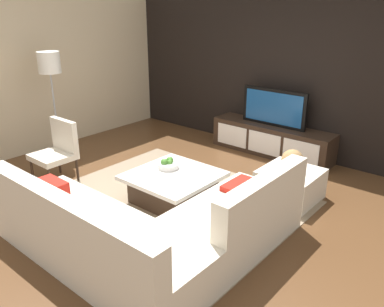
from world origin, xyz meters
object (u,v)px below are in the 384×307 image
fruit_bowl (168,164)px  television (274,108)px  media_console (271,140)px  ottoman (290,185)px  sectional_couch (151,230)px  decorative_ball (292,160)px  floor_lamp (50,69)px  coffee_table (173,187)px  accent_chair_near (58,147)px

fruit_bowl → television: bearing=82.6°
television → media_console: bearing=-90.0°
media_console → ottoman: bearing=-52.1°
sectional_couch → decorative_ball: (0.49, 2.01, 0.25)m
floor_lamp → ottoman: floor_lamp is taller
television → coffee_table: 2.38m
coffee_table → fruit_bowl: fruit_bowl is taller
accent_chair_near → ottoman: size_ratio=1.24×
accent_chair_near → ottoman: 3.20m
fruit_bowl → media_console: bearing=82.6°
media_console → decorative_ball: 1.65m
sectional_couch → fruit_bowl: sectional_couch is taller
fruit_bowl → decorative_ball: decorative_ball is taller
accent_chair_near → fruit_bowl: 1.64m
ottoman → floor_lamp: bearing=-162.9°
ottoman → decorative_ball: (0.00, 0.00, 0.34)m
media_console → accent_chair_near: bearing=-122.1°
accent_chair_near → fruit_bowl: bearing=16.2°
sectional_couch → fruit_bowl: bearing=126.0°
ottoman → fruit_bowl: bearing=-144.5°
ottoman → decorative_ball: size_ratio=2.52×
sectional_couch → decorative_ball: size_ratio=8.76×
coffee_table → sectional_couch: bearing=-58.4°
coffee_table → floor_lamp: 2.75m
media_console → television: (0.00, 0.00, 0.55)m
sectional_couch → ottoman: sectional_couch is taller
sectional_couch → decorative_ball: sectional_couch is taller
sectional_couch → coffee_table: 1.17m
media_console → fruit_bowl: (-0.28, -2.20, 0.18)m
fruit_bowl → decorative_ball: size_ratio=1.01×
sectional_couch → fruit_bowl: size_ratio=8.68×
sectional_couch → accent_chair_near: 2.35m
floor_lamp → fruit_bowl: size_ratio=6.08×
floor_lamp → media_console: bearing=42.9°
floor_lamp → fruit_bowl: 2.49m
sectional_couch → accent_chair_near: (-2.30, 0.45, 0.20)m
television → sectional_couch: 3.37m
media_console → floor_lamp: bearing=-137.1°
floor_lamp → decorative_ball: 3.82m
ottoman → decorative_ball: decorative_ball is taller
decorative_ball → television: bearing=127.9°
media_console → coffee_table: size_ratio=2.00×
sectional_couch → ottoman: bearing=76.4°
sectional_couch → floor_lamp: floor_lamp is taller
fruit_bowl → decorative_ball: 1.58m
ottoman → decorative_ball: bearing=0.0°
accent_chair_near → coffee_table: bearing=10.8°
fruit_bowl → sectional_couch: bearing=-54.0°
ottoman → media_console: bearing=127.9°
ottoman → fruit_bowl: fruit_bowl is taller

